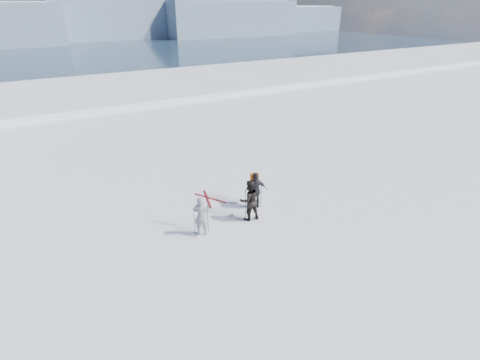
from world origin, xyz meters
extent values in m
plane|color=white|center=(0.00, 60.00, -17.50)|extent=(220.00, 208.01, 71.62)
cube|color=white|center=(0.00, 30.00, -6.50)|extent=(180.00, 16.00, 14.00)
plane|color=#22394E|center=(0.00, 290.00, -30.00)|extent=(820.00, 820.00, 0.00)
cube|color=slate|center=(100.00, 470.00, -4.00)|extent=(140.00, 80.00, 52.00)
cube|color=slate|center=(230.00, 440.00, -10.00)|extent=(160.00, 80.00, 40.00)
cube|color=white|center=(230.00, 440.00, 7.00)|extent=(136.00, 70.00, 8.00)
cube|color=slate|center=(350.00, 470.00, -14.00)|extent=(130.00, 80.00, 32.00)
cube|color=white|center=(350.00, 470.00, -1.00)|extent=(110.50, 70.00, 8.00)
imported|color=gray|center=(-3.75, 2.34, 0.80)|extent=(0.70, 0.66, 1.61)
imported|color=black|center=(-1.60, 2.38, 0.87)|extent=(0.92, 0.76, 1.74)
imported|color=black|center=(-0.85, 3.07, 0.82)|extent=(1.04, 0.68, 1.64)
cube|color=#E15C15|center=(-0.77, 3.30, 1.89)|extent=(0.39, 0.30, 0.49)
cylinder|color=black|center=(-4.07, 2.25, 0.63)|extent=(0.02, 0.02, 1.26)
cylinder|color=black|center=(-3.50, 2.29, 0.63)|extent=(0.02, 0.02, 1.25)
cylinder|color=black|center=(-1.84, 2.27, 0.65)|extent=(0.02, 0.02, 1.30)
cylinder|color=black|center=(-1.27, 2.33, 0.57)|extent=(0.02, 0.02, 1.15)
cylinder|color=black|center=(-1.10, 2.95, 0.62)|extent=(0.02, 0.02, 1.24)
cylinder|color=black|center=(-0.63, 2.98, 0.57)|extent=(0.02, 0.02, 1.13)
cube|color=black|center=(-2.35, 4.78, 0.01)|extent=(0.55, 1.66, 0.03)
cube|color=black|center=(-2.21, 4.78, 0.01)|extent=(0.93, 1.51, 0.03)
camera|label=1|loc=(-8.57, -8.90, 8.10)|focal=28.00mm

